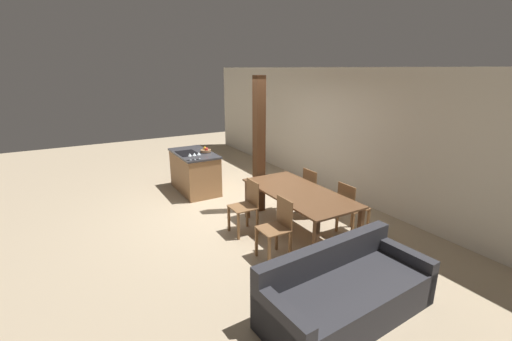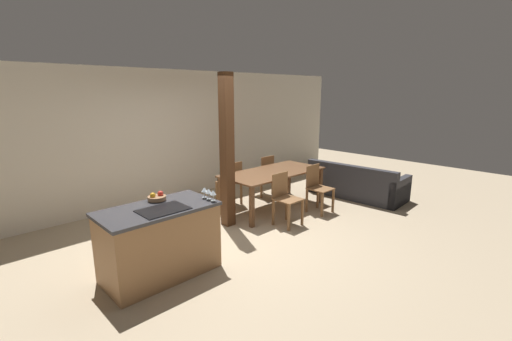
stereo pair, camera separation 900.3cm
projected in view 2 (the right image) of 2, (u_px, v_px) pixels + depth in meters
ground_plane at (238, 236)px, 5.47m from camera, size 16.00×16.00×0.00m
wall_back at (155, 137)px, 6.94m from camera, size 11.20×0.08×2.70m
kitchen_island at (160, 241)px, 4.24m from camera, size 1.40×0.76×0.90m
fruit_bowl at (157, 197)px, 4.38m from camera, size 0.23×0.23×0.11m
wine_glass_near at (213, 193)px, 4.32m from camera, size 0.08×0.08×0.14m
wine_glass_middle at (209, 191)px, 4.39m from camera, size 0.08×0.08×0.14m
wine_glass_far at (204, 190)px, 4.46m from camera, size 0.08×0.08×0.14m
dining_table at (273, 176)px, 6.65m from camera, size 2.07×0.98×0.75m
dining_chair_near_left at (285, 197)px, 5.87m from camera, size 0.40×0.40×0.90m
dining_chair_near_right at (317, 187)px, 6.50m from camera, size 0.40×0.40×0.90m
dining_chair_far_left at (231, 182)px, 6.88m from camera, size 0.40×0.40×0.90m
dining_chair_far_right at (264, 174)px, 7.51m from camera, size 0.40×0.40×0.90m
couch at (356, 185)px, 7.49m from camera, size 0.98×2.07×0.75m
timber_post at (227, 152)px, 5.67m from camera, size 0.18×0.18×2.56m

